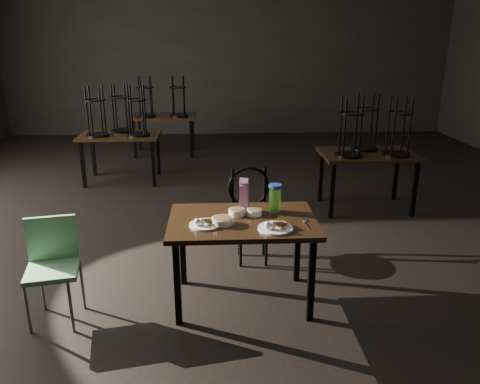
{
  "coord_description": "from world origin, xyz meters",
  "views": [
    {
      "loc": [
        -0.3,
        -4.84,
        2.16
      ],
      "look_at": [
        -0.1,
        -0.91,
        0.85
      ],
      "focal_mm": 35.0,
      "sensor_mm": 36.0,
      "label": 1
    }
  ],
  "objects": [
    {
      "name": "main_table",
      "position": [
        -0.1,
        -1.31,
        0.67
      ],
      "size": [
        1.2,
        0.8,
        0.75
      ],
      "color": "black",
      "rests_on": "ground"
    },
    {
      "name": "water_bottle",
      "position": [
        0.18,
        -1.15,
        0.87
      ],
      "size": [
        0.14,
        0.14,
        0.24
      ],
      "color": "#64CC3C",
      "rests_on": "main_table"
    },
    {
      "name": "bg_table_far",
      "position": [
        -1.28,
        4.01,
        0.75
      ],
      "size": [
        1.2,
        0.8,
        1.48
      ],
      "color": "black",
      "rests_on": "ground"
    },
    {
      "name": "bowl_big",
      "position": [
        -0.27,
        -1.41,
        0.78
      ],
      "size": [
        0.16,
        0.16,
        0.06
      ],
      "color": "white",
      "rests_on": "main_table"
    },
    {
      "name": "juice_carton",
      "position": [
        -0.07,
        -1.12,
        0.89
      ],
      "size": [
        0.09,
        0.09,
        0.29
      ],
      "color": "#8A196A",
      "rests_on": "main_table"
    },
    {
      "name": "spoon",
      "position": [
        0.4,
        -1.39,
        0.75
      ],
      "size": [
        0.05,
        0.21,
        0.01
      ],
      "color": "silver",
      "rests_on": "main_table"
    },
    {
      "name": "room",
      "position": [
        -0.06,
        0.01,
        2.33
      ],
      "size": [
        12.0,
        12.04,
        3.22
      ],
      "color": "black",
      "rests_on": "ground"
    },
    {
      "name": "bowl_near",
      "position": [
        -0.14,
        -1.22,
        0.78
      ],
      "size": [
        0.14,
        0.14,
        0.05
      ],
      "color": "white",
      "rests_on": "main_table"
    },
    {
      "name": "bg_table_left",
      "position": [
        -1.76,
        2.28,
        0.78
      ],
      "size": [
        1.2,
        0.8,
        1.48
      ],
      "color": "black",
      "rests_on": "ground"
    },
    {
      "name": "bentwood_chair",
      "position": [
        0.03,
        -0.49,
        0.56
      ],
      "size": [
        0.46,
        0.45,
        0.94
      ],
      "rotation": [
        0.0,
        0.0,
        0.14
      ],
      "color": "black",
      "rests_on": "ground"
    },
    {
      "name": "plate_left",
      "position": [
        -0.4,
        -1.43,
        0.77
      ],
      "size": [
        0.25,
        0.25,
        0.08
      ],
      "color": "white",
      "rests_on": "main_table"
    },
    {
      "name": "plate_right",
      "position": [
        0.14,
        -1.53,
        0.77
      ],
      "size": [
        0.27,
        0.27,
        0.09
      ],
      "color": "white",
      "rests_on": "main_table"
    },
    {
      "name": "bowl_far",
      "position": [
        0.01,
        -1.22,
        0.78
      ],
      "size": [
        0.13,
        0.13,
        0.05
      ],
      "color": "white",
      "rests_on": "main_table"
    },
    {
      "name": "bg_table_right",
      "position": [
        1.64,
        0.87,
        0.78
      ],
      "size": [
        1.2,
        0.8,
        1.48
      ],
      "color": "black",
      "rests_on": "ground"
    },
    {
      "name": "school_chair",
      "position": [
        -1.6,
        -1.47,
        0.5
      ],
      "size": [
        0.45,
        0.45,
        0.83
      ],
      "rotation": [
        0.0,
        0.0,
        0.19
      ],
      "color": "#74B580",
      "rests_on": "ground"
    }
  ]
}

